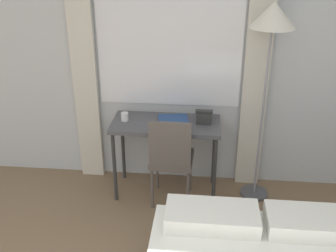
# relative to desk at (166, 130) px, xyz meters

# --- Properties ---
(wall_back_with_window) EXTENTS (5.78, 0.13, 2.70)m
(wall_back_with_window) POSITION_rel_desk_xyz_m (-0.04, 0.32, 0.66)
(wall_back_with_window) COLOR silver
(wall_back_with_window) RESTS_ON ground_plane
(desk) EXTENTS (1.04, 0.49, 0.78)m
(desk) POSITION_rel_desk_xyz_m (0.00, 0.00, 0.00)
(desk) COLOR #4C4C51
(desk) RESTS_ON ground_plane
(desk_chair) EXTENTS (0.41, 0.41, 0.92)m
(desk_chair) POSITION_rel_desk_xyz_m (0.07, -0.21, -0.17)
(desk_chair) COLOR #59514C
(desk_chair) RESTS_ON ground_plane
(standing_lamp) EXTENTS (0.39, 0.39, 1.91)m
(standing_lamp) POSITION_rel_desk_xyz_m (0.90, 0.02, 0.96)
(standing_lamp) COLOR #4C4C51
(standing_lamp) RESTS_ON ground_plane
(telephone) EXTENTS (0.16, 0.17, 0.11)m
(telephone) POSITION_rel_desk_xyz_m (0.36, 0.06, 0.13)
(telephone) COLOR #2D2D2D
(telephone) RESTS_ON desk
(book) EXTENTS (0.32, 0.26, 0.02)m
(book) POSITION_rel_desk_xyz_m (0.07, 0.05, 0.09)
(book) COLOR navy
(book) RESTS_ON desk
(mug) EXTENTS (0.07, 0.07, 0.08)m
(mug) POSITION_rel_desk_xyz_m (-0.40, 0.00, 0.12)
(mug) COLOR white
(mug) RESTS_ON desk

